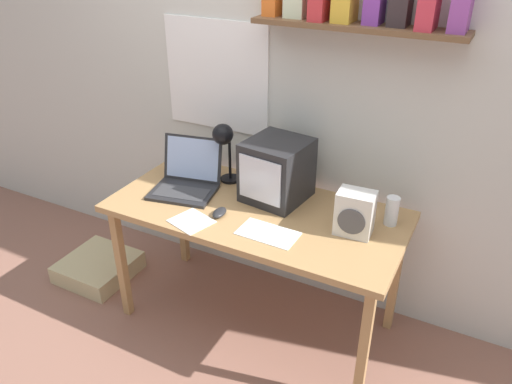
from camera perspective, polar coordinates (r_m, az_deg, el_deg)
name	(u,v)px	position (r m, az deg, el deg)	size (l,w,h in m)	color
ground_plane	(256,319)	(3.04, 0.00, -14.29)	(12.00, 12.00, 0.00)	#916252
back_wall	(296,82)	(2.75, 4.64, 12.46)	(5.60, 0.24, 2.60)	beige
corner_desk	(256,220)	(2.62, 0.00, -3.20)	(1.53, 0.73, 0.76)	#AF8451
crt_monitor	(277,170)	(2.62, 2.39, 2.50)	(0.34, 0.35, 0.33)	#232326
laptop	(187,177)	(2.78, -7.86, 1.67)	(0.40, 0.38, 0.27)	#232326
desk_lamp	(224,140)	(2.71, -3.69, 5.93)	(0.11, 0.18, 0.37)	black
juice_glass	(392,212)	(2.52, 15.24, -2.24)	(0.07, 0.07, 0.15)	white
space_heater	(355,213)	(2.39, 11.24, -2.39)	(0.18, 0.14, 0.22)	silver
computer_mouse	(219,213)	(2.53, -4.20, -2.36)	(0.07, 0.11, 0.03)	#232326
loose_paper_near_monitor	(268,233)	(2.39, 1.36, -4.74)	(0.29, 0.17, 0.00)	white
loose_paper_near_laptop	(191,221)	(2.50, -7.40, -3.32)	(0.23, 0.22, 0.00)	silver
floor_cushion	(99,267)	(3.48, -17.55, -8.20)	(0.44, 0.44, 0.12)	#C6B586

